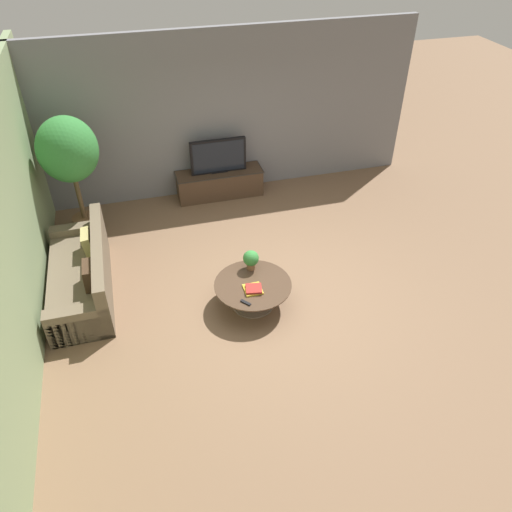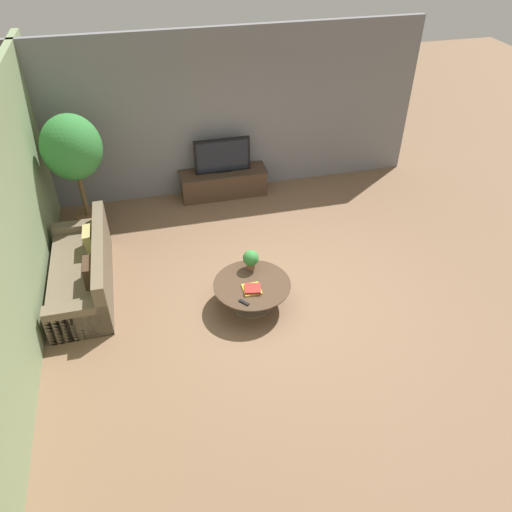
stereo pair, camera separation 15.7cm
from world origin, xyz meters
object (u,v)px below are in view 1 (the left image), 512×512
at_px(media_console, 220,183).
at_px(potted_plant_tabletop, 251,259).
at_px(coffee_table, 253,290).
at_px(couch_by_wall, 83,276).
at_px(potted_palm_tall, 69,154).
at_px(television, 218,156).

xyz_separation_m(media_console, potted_plant_tabletop, (-0.13, -2.82, 0.30)).
bearing_deg(media_console, coffee_table, -93.56).
xyz_separation_m(coffee_table, couch_by_wall, (-2.33, 0.95, 0.01)).
bearing_deg(couch_by_wall, media_console, 131.08).
bearing_deg(couch_by_wall, potted_plant_tabletop, 75.69).
bearing_deg(potted_palm_tall, coffee_table, -48.09).
bearing_deg(coffee_table, potted_plant_tabletop, 79.21).
height_order(potted_palm_tall, potted_plant_tabletop, potted_palm_tall).
bearing_deg(potted_plant_tabletop, couch_by_wall, 165.69).
xyz_separation_m(media_console, television, (0.00, -0.00, 0.56)).
xyz_separation_m(potted_palm_tall, potted_plant_tabletop, (2.37, -2.23, -0.91)).
xyz_separation_m(coffee_table, potted_plant_tabletop, (0.07, 0.34, 0.29)).
xyz_separation_m(television, couch_by_wall, (-2.53, -2.20, -0.55)).
relative_size(coffee_table, couch_by_wall, 0.50).
relative_size(couch_by_wall, potted_plant_tabletop, 7.11).
relative_size(media_console, couch_by_wall, 0.75).
bearing_deg(potted_palm_tall, potted_plant_tabletop, -43.21).
height_order(coffee_table, potted_palm_tall, potted_palm_tall).
distance_m(media_console, television, 0.56).
distance_m(media_console, potted_palm_tall, 2.84).
distance_m(media_console, couch_by_wall, 3.36).
distance_m(television, coffee_table, 3.21).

